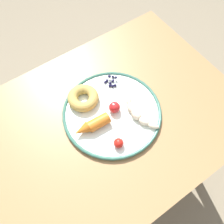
% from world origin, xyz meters
% --- Properties ---
extents(ground_plane, '(6.00, 6.00, 0.00)m').
position_xyz_m(ground_plane, '(0.00, 0.00, 0.00)').
color(ground_plane, gray).
extents(dining_table, '(0.99, 0.71, 0.75)m').
position_xyz_m(dining_table, '(0.00, 0.00, 0.64)').
color(dining_table, '#9A7146').
rests_on(dining_table, ground_plane).
extents(plate, '(0.36, 0.36, 0.02)m').
position_xyz_m(plate, '(-0.03, -0.01, 0.76)').
color(plate, white).
rests_on(plate, dining_table).
extents(banana, '(0.06, 0.18, 0.03)m').
position_xyz_m(banana, '(-0.10, 0.06, 0.77)').
color(banana, beige).
rests_on(banana, plate).
extents(carrot_orange, '(0.13, 0.05, 0.04)m').
position_xyz_m(carrot_orange, '(0.06, 0.01, 0.78)').
color(carrot_orange, orange).
rests_on(carrot_orange, plate).
extents(donut, '(0.16, 0.16, 0.04)m').
position_xyz_m(donut, '(0.03, -0.11, 0.78)').
color(donut, tan).
rests_on(donut, plate).
extents(blueberry_pile, '(0.05, 0.05, 0.02)m').
position_xyz_m(blueberry_pile, '(-0.10, -0.12, 0.77)').
color(blueberry_pile, '#191638').
rests_on(blueberry_pile, plate).
extents(tomato_near, '(0.04, 0.04, 0.04)m').
position_xyz_m(tomato_near, '(-0.04, -0.01, 0.78)').
color(tomato_near, red).
rests_on(tomato_near, plate).
extents(tomato_mid, '(0.03, 0.03, 0.03)m').
position_xyz_m(tomato_mid, '(0.02, 0.11, 0.78)').
color(tomato_mid, red).
rests_on(tomato_mid, plate).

